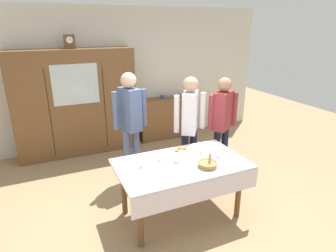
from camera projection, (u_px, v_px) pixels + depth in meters
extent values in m
plane|color=#997A56|center=(174.00, 206.00, 3.94)|extent=(12.00, 12.00, 0.00)
cube|color=silver|center=(118.00, 77.00, 5.77)|extent=(6.40, 0.10, 2.70)
cylinder|color=brown|center=(140.00, 219.00, 3.12)|extent=(0.07, 0.07, 0.73)
cylinder|color=brown|center=(239.00, 192.00, 3.62)|extent=(0.07, 0.07, 0.73)
cylinder|color=brown|center=(124.00, 189.00, 3.68)|extent=(0.07, 0.07, 0.73)
cylinder|color=brown|center=(211.00, 169.00, 4.18)|extent=(0.07, 0.07, 0.73)
cube|color=silver|center=(181.00, 164.00, 3.52)|extent=(1.59, 0.93, 0.03)
cube|color=silver|center=(200.00, 192.00, 3.17)|extent=(1.59, 0.01, 0.24)
cube|color=brown|center=(76.00, 103.00, 5.29)|extent=(2.17, 0.45, 1.96)
cube|color=silver|center=(76.00, 85.00, 4.96)|extent=(0.78, 0.01, 0.71)
cube|color=black|center=(50.00, 115.00, 4.94)|extent=(0.01, 0.01, 1.57)
cube|color=black|center=(105.00, 109.00, 5.31)|extent=(0.01, 0.01, 1.57)
cube|color=brown|center=(69.00, 41.00, 4.92)|extent=(0.18, 0.10, 0.24)
cylinder|color=white|center=(70.00, 40.00, 4.86)|extent=(0.11, 0.01, 0.11)
cube|color=black|center=(69.00, 39.00, 4.85)|extent=(0.00, 0.00, 0.04)
cube|color=black|center=(71.00, 40.00, 4.87)|extent=(0.05, 0.00, 0.00)
cube|color=brown|center=(165.00, 118.00, 6.21)|extent=(1.16, 0.35, 0.88)
cube|color=#3D754C|center=(165.00, 98.00, 6.06)|extent=(0.17, 0.21, 0.02)
cube|color=#664C7A|center=(165.00, 96.00, 6.05)|extent=(0.14, 0.20, 0.03)
cylinder|color=white|center=(142.00, 167.00, 3.40)|extent=(0.13, 0.13, 0.01)
cylinder|color=white|center=(142.00, 165.00, 3.39)|extent=(0.08, 0.08, 0.05)
torus|color=white|center=(145.00, 164.00, 3.40)|extent=(0.04, 0.01, 0.04)
cylinder|color=#47230F|center=(142.00, 163.00, 3.38)|extent=(0.06, 0.06, 0.01)
cylinder|color=white|center=(177.00, 162.00, 3.52)|extent=(0.13, 0.13, 0.01)
cylinder|color=white|center=(177.00, 160.00, 3.51)|extent=(0.08, 0.08, 0.05)
torus|color=white|center=(180.00, 159.00, 3.52)|extent=(0.04, 0.01, 0.04)
cylinder|color=#47230F|center=(177.00, 158.00, 3.50)|extent=(0.06, 0.06, 0.01)
cylinder|color=white|center=(218.00, 157.00, 3.67)|extent=(0.13, 0.13, 0.01)
cylinder|color=white|center=(218.00, 154.00, 3.66)|extent=(0.08, 0.08, 0.05)
torus|color=white|center=(221.00, 154.00, 3.67)|extent=(0.04, 0.01, 0.04)
cylinder|color=#47230F|center=(218.00, 153.00, 3.65)|extent=(0.06, 0.06, 0.01)
cylinder|color=white|center=(161.00, 160.00, 3.57)|extent=(0.13, 0.13, 0.01)
cylinder|color=white|center=(161.00, 158.00, 3.56)|extent=(0.08, 0.08, 0.05)
torus|color=white|center=(164.00, 157.00, 3.57)|extent=(0.04, 0.01, 0.04)
cylinder|color=#47230F|center=(161.00, 156.00, 3.55)|extent=(0.06, 0.06, 0.01)
cylinder|color=white|center=(201.00, 153.00, 3.76)|extent=(0.13, 0.13, 0.01)
cylinder|color=white|center=(201.00, 151.00, 3.75)|extent=(0.08, 0.08, 0.05)
torus|color=white|center=(204.00, 150.00, 3.77)|extent=(0.04, 0.01, 0.04)
cylinder|color=#47230F|center=(201.00, 150.00, 3.75)|extent=(0.06, 0.06, 0.01)
cylinder|color=#9E7542|center=(207.00, 165.00, 3.41)|extent=(0.22, 0.22, 0.05)
torus|color=#9E7542|center=(208.00, 163.00, 3.40)|extent=(0.24, 0.24, 0.02)
cylinder|color=tan|center=(210.00, 159.00, 3.38)|extent=(0.04, 0.03, 0.12)
cylinder|color=tan|center=(210.00, 159.00, 3.40)|extent=(0.04, 0.03, 0.12)
cylinder|color=tan|center=(209.00, 158.00, 3.41)|extent=(0.03, 0.04, 0.12)
cylinder|color=white|center=(181.00, 151.00, 3.82)|extent=(0.28, 0.28, 0.01)
ellipsoid|color=#BC7F3D|center=(184.00, 148.00, 3.85)|extent=(0.07, 0.05, 0.04)
ellipsoid|color=#BC7F3D|center=(179.00, 148.00, 3.87)|extent=(0.07, 0.05, 0.04)
ellipsoid|color=#BC7F3D|center=(177.00, 150.00, 3.79)|extent=(0.07, 0.05, 0.04)
cube|color=silver|center=(193.00, 158.00, 3.64)|extent=(0.10, 0.01, 0.00)
ellipsoid|color=silver|center=(197.00, 157.00, 3.66)|extent=(0.03, 0.02, 0.01)
cube|color=silver|center=(178.00, 176.00, 3.21)|extent=(0.10, 0.01, 0.00)
ellipsoid|color=silver|center=(182.00, 175.00, 3.23)|extent=(0.03, 0.02, 0.01)
cylinder|color=#191E38|center=(184.00, 157.00, 4.45)|extent=(0.11, 0.11, 0.82)
cylinder|color=#191E38|center=(193.00, 155.00, 4.51)|extent=(0.11, 0.11, 0.82)
cube|color=silver|center=(190.00, 112.00, 4.24)|extent=(0.37, 0.41, 0.62)
sphere|color=tan|center=(191.00, 84.00, 4.09)|extent=(0.22, 0.22, 0.22)
cylinder|color=silver|center=(177.00, 114.00, 4.15)|extent=(0.08, 0.08, 0.55)
cylinder|color=silver|center=(203.00, 111.00, 4.32)|extent=(0.08, 0.08, 0.55)
cylinder|color=#191E38|center=(216.00, 152.00, 4.64)|extent=(0.11, 0.11, 0.80)
cylinder|color=#191E38|center=(224.00, 151.00, 4.70)|extent=(0.11, 0.11, 0.80)
cube|color=#933338|center=(223.00, 111.00, 4.43)|extent=(0.41, 0.37, 0.60)
sphere|color=tan|center=(225.00, 85.00, 4.30)|extent=(0.22, 0.22, 0.22)
cylinder|color=#933338|center=(211.00, 112.00, 4.35)|extent=(0.08, 0.08, 0.54)
cylinder|color=#933338|center=(235.00, 109.00, 4.52)|extent=(0.08, 0.08, 0.54)
cylinder|color=slate|center=(127.00, 155.00, 4.47)|extent=(0.11, 0.11, 0.85)
cylinder|color=slate|center=(136.00, 154.00, 4.53)|extent=(0.11, 0.11, 0.85)
cube|color=slate|center=(130.00, 109.00, 4.25)|extent=(0.28, 0.40, 0.64)
sphere|color=#DBB293|center=(128.00, 80.00, 4.10)|extent=(0.23, 0.23, 0.23)
cylinder|color=slate|center=(115.00, 111.00, 4.17)|extent=(0.08, 0.08, 0.57)
cylinder|color=slate|center=(144.00, 108.00, 4.34)|extent=(0.08, 0.08, 0.57)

